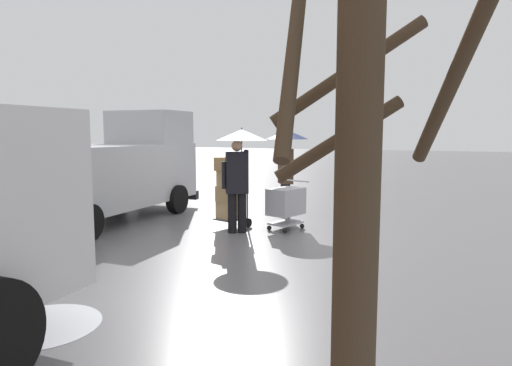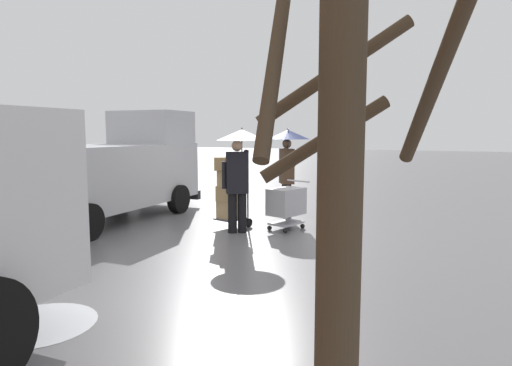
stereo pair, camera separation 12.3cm
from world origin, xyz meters
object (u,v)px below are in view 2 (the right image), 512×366
object	(u,v)px
cargo_van_parked_right	(111,170)
bare_tree_near	(340,204)
hand_dolly_boxes	(231,189)
shopping_cart_vendor	(286,203)
pedestrian_pink_side	(287,152)
pedestrian_black_side	(240,156)

from	to	relation	value
cargo_van_parked_right	bare_tree_near	size ratio (longest dim) A/B	1.71
hand_dolly_boxes	bare_tree_near	size ratio (longest dim) A/B	0.48
bare_tree_near	shopping_cart_vendor	bearing A→B (deg)	-67.79
shopping_cart_vendor	pedestrian_pink_side	size ratio (longest dim) A/B	0.47
pedestrian_pink_side	cargo_van_parked_right	bearing A→B (deg)	27.59
hand_dolly_boxes	pedestrian_pink_side	distance (m)	1.93
hand_dolly_boxes	cargo_van_parked_right	bearing A→B (deg)	5.05
pedestrian_black_side	bare_tree_near	distance (m)	6.80
pedestrian_pink_side	bare_tree_near	size ratio (longest dim) A/B	0.68
cargo_van_parked_right	pedestrian_pink_side	size ratio (longest dim) A/B	2.51
bare_tree_near	cargo_van_parked_right	bearing A→B (deg)	-40.94
pedestrian_black_side	cargo_van_parked_right	bearing A→B (deg)	-0.58
cargo_van_parked_right	shopping_cart_vendor	world-z (taller)	cargo_van_parked_right
pedestrian_pink_side	bare_tree_near	world-z (taller)	bare_tree_near
hand_dolly_boxes	pedestrian_pink_side	bearing A→B (deg)	-112.02
cargo_van_parked_right	pedestrian_pink_side	distance (m)	4.17
pedestrian_pink_side	bare_tree_near	distance (m)	8.42
cargo_van_parked_right	bare_tree_near	bearing A→B (deg)	139.06
cargo_van_parked_right	pedestrian_black_side	world-z (taller)	cargo_van_parked_right
bare_tree_near	hand_dolly_boxes	bearing A→B (deg)	-58.41
cargo_van_parked_right	hand_dolly_boxes	bearing A→B (deg)	-174.95
cargo_van_parked_right	shopping_cart_vendor	xyz separation A→B (m)	(-4.13, -0.63, -0.61)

